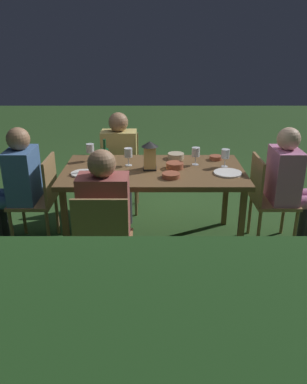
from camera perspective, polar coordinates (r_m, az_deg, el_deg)
name	(u,v)px	position (r m, az deg, el deg)	size (l,w,h in m)	color
ground_plane	(154,241)	(3.90, 0.00, -7.26)	(16.00, 16.00, 0.00)	#2D5123
dining_table	(154,175)	(3.61, 0.00, 2.50)	(1.67, 0.92, 0.76)	brown
chair_side_left_b	(121,168)	(4.50, -4.79, 3.52)	(0.42, 0.40, 0.87)	#937047
person_in_mustard	(119,161)	(4.27, -5.06, 4.62)	(0.38, 0.47, 1.15)	tan
chair_head_far	(40,196)	(3.84, -16.35, -0.64)	(0.40, 0.42, 0.87)	#937047
person_in_blue	(17,182)	(3.85, -19.38, 1.46)	(0.48, 0.38, 1.15)	#426699
chair_head_near	(267,196)	(3.84, 16.34, -0.63)	(0.40, 0.42, 0.87)	#937047
person_in_pink	(290,182)	(3.85, 19.38, 1.46)	(0.48, 0.38, 1.15)	#C675A3
chair_side_right_b	(103,240)	(2.95, -7.36, -7.05)	(0.42, 0.40, 0.87)	#937047
person_in_rust	(105,211)	(3.05, -7.07, -2.77)	(0.38, 0.47, 1.15)	#9E4C47
lantern_centerpiece	(150,154)	(3.55, -0.52, 5.65)	(0.15, 0.15, 0.27)	black
green_bottle_on_table	(105,159)	(3.56, -7.09, 4.86)	(0.07, 0.07, 0.29)	#1E5B2D
wine_glass_a	(196,153)	(3.70, 6.23, 5.73)	(0.08, 0.08, 0.17)	silver
wine_glass_b	(90,149)	(3.86, -9.27, 6.23)	(0.08, 0.08, 0.17)	silver
wine_glass_c	(128,154)	(3.67, -3.71, 5.65)	(0.08, 0.08, 0.17)	silver
wine_glass_d	(225,155)	(3.69, 10.51, 5.41)	(0.08, 0.08, 0.17)	silver
plate_a	(83,173)	(3.51, -10.27, 2.69)	(0.22, 0.22, 0.01)	white
plate_b	(228,173)	(3.53, 10.85, 2.76)	(0.25, 0.25, 0.01)	white
bowl_olives	(216,158)	(3.91, 9.12, 5.01)	(0.12, 0.12, 0.04)	#9E5138
bowl_bread	(171,175)	(3.37, 2.59, 2.48)	(0.16, 0.16, 0.04)	#9E5138
bowl_salad	(175,165)	(3.61, 3.16, 3.93)	(0.16, 0.16, 0.06)	#9E5138
bowl_dip	(176,156)	(3.91, 3.31, 5.34)	(0.16, 0.16, 0.05)	#BCAD8E
potted_plant_corner	(273,327)	(2.34, 17.14, -18.36)	(0.53, 0.53, 0.75)	#9E5133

